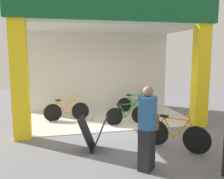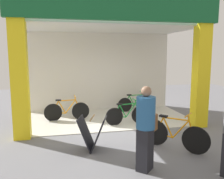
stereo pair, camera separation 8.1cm
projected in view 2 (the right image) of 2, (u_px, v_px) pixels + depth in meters
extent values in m
plane|color=slate|center=(117.00, 132.00, 7.05)|extent=(19.40, 19.40, 0.00)
cube|color=beige|center=(108.00, 118.00, 8.50)|extent=(5.70, 3.00, 0.02)
cube|color=silver|center=(100.00, 71.00, 9.72)|extent=(5.70, 0.12, 3.16)
cube|color=yellow|center=(20.00, 80.00, 6.28)|extent=(0.43, 0.36, 3.16)
cube|color=yellow|center=(201.00, 77.00, 7.37)|extent=(0.43, 0.36, 3.16)
cube|color=#14592D|center=(119.00, 6.00, 6.39)|extent=(5.90, 0.20, 0.78)
cube|color=silver|center=(107.00, 28.00, 8.05)|extent=(5.70, 3.00, 0.06)
cylinder|color=black|center=(125.00, 105.00, 9.40)|extent=(0.57, 0.06, 0.57)
cylinder|color=black|center=(146.00, 104.00, 9.62)|extent=(0.57, 0.06, 0.57)
cylinder|color=#198C33|center=(130.00, 105.00, 9.45)|extent=(0.38, 0.05, 0.07)
cylinder|color=#198C33|center=(132.00, 101.00, 9.45)|extent=(0.25, 0.04, 0.43)
cylinder|color=#198C33|center=(138.00, 100.00, 9.51)|extent=(0.35, 0.05, 0.45)
cylinder|color=#198C33|center=(136.00, 95.00, 9.45)|extent=(0.55, 0.06, 0.05)
cylinder|color=#198C33|center=(127.00, 100.00, 9.40)|extent=(0.19, 0.04, 0.38)
cylinder|color=#198C33|center=(144.00, 99.00, 9.57)|extent=(0.17, 0.04, 0.39)
cylinder|color=#198C33|center=(142.00, 93.00, 9.51)|extent=(0.05, 0.03, 0.12)
cylinder|color=#198C33|center=(142.00, 92.00, 9.50)|extent=(0.05, 0.40, 0.03)
cube|color=black|center=(129.00, 95.00, 9.38)|extent=(0.18, 0.09, 0.04)
cylinder|color=black|center=(114.00, 117.00, 7.62)|extent=(0.58, 0.10, 0.58)
cylinder|color=black|center=(140.00, 115.00, 7.89)|extent=(0.58, 0.10, 0.58)
cylinder|color=#198C33|center=(120.00, 117.00, 7.69)|extent=(0.39, 0.07, 0.07)
cylinder|color=#198C33|center=(123.00, 111.00, 7.69)|extent=(0.25, 0.06, 0.43)
cylinder|color=#198C33|center=(131.00, 110.00, 7.77)|extent=(0.36, 0.07, 0.45)
cylinder|color=#198C33|center=(128.00, 104.00, 7.70)|extent=(0.55, 0.09, 0.05)
cylinder|color=#198C33|center=(117.00, 111.00, 7.62)|extent=(0.19, 0.05, 0.39)
cylinder|color=#198C33|center=(137.00, 109.00, 7.84)|extent=(0.17, 0.05, 0.40)
cylinder|color=#198C33|center=(135.00, 102.00, 7.77)|extent=(0.05, 0.04, 0.12)
cylinder|color=#198C33|center=(135.00, 100.00, 7.76)|extent=(0.07, 0.40, 0.03)
cube|color=black|center=(120.00, 104.00, 7.62)|extent=(0.18, 0.10, 0.04)
cylinder|color=black|center=(53.00, 113.00, 8.11)|extent=(0.61, 0.06, 0.60)
cylinder|color=black|center=(81.00, 111.00, 8.34)|extent=(0.61, 0.06, 0.60)
cylinder|color=orange|center=(60.00, 113.00, 8.17)|extent=(0.41, 0.05, 0.08)
cylinder|color=orange|center=(62.00, 107.00, 8.16)|extent=(0.26, 0.04, 0.45)
cylinder|color=orange|center=(71.00, 106.00, 8.23)|extent=(0.37, 0.05, 0.47)
cylinder|color=orange|center=(67.00, 100.00, 8.17)|extent=(0.58, 0.05, 0.05)
cylinder|color=orange|center=(56.00, 107.00, 8.11)|extent=(0.20, 0.04, 0.41)
cylinder|color=orange|center=(78.00, 105.00, 8.29)|extent=(0.18, 0.04, 0.42)
cylinder|color=orange|center=(75.00, 98.00, 8.23)|extent=(0.05, 0.03, 0.13)
cylinder|color=orange|center=(75.00, 96.00, 8.22)|extent=(0.04, 0.42, 0.03)
cube|color=black|center=(58.00, 100.00, 8.10)|extent=(0.19, 0.10, 0.05)
cylinder|color=black|center=(155.00, 132.00, 6.00)|extent=(0.47, 0.50, 0.65)
cylinder|color=black|center=(196.00, 140.00, 5.44)|extent=(0.47, 0.50, 0.65)
cylinder|color=orange|center=(164.00, 135.00, 5.87)|extent=(0.32, 0.34, 0.08)
cylinder|color=orange|center=(168.00, 127.00, 5.79)|extent=(0.22, 0.23, 0.48)
cylinder|color=orange|center=(181.00, 129.00, 5.61)|extent=(0.30, 0.31, 0.51)
cylinder|color=orange|center=(176.00, 119.00, 5.65)|extent=(0.45, 0.48, 0.05)
cylinder|color=orange|center=(160.00, 125.00, 5.91)|extent=(0.17, 0.18, 0.43)
cylinder|color=orange|center=(192.00, 130.00, 5.46)|extent=(0.16, 0.17, 0.45)
cylinder|color=orange|center=(189.00, 118.00, 5.47)|extent=(0.06, 0.06, 0.13)
cylinder|color=orange|center=(188.00, 115.00, 5.47)|extent=(0.35, 0.33, 0.03)
cube|color=black|center=(163.00, 116.00, 5.82)|extent=(0.21, 0.21, 0.05)
cube|color=black|center=(86.00, 134.00, 5.69)|extent=(0.49, 0.62, 0.80)
cube|color=black|center=(99.00, 134.00, 5.66)|extent=(0.49, 0.62, 0.80)
cylinder|color=olive|center=(92.00, 118.00, 5.61)|extent=(0.20, 0.52, 0.03)
cube|color=black|center=(145.00, 149.00, 4.68)|extent=(0.40, 0.40, 0.85)
cylinder|color=#26598C|center=(146.00, 113.00, 4.57)|extent=(0.52, 0.52, 0.62)
sphere|color=#8C664C|center=(146.00, 91.00, 4.51)|extent=(0.20, 0.20, 0.20)
cube|color=brown|center=(152.00, 123.00, 4.89)|extent=(0.29, 0.29, 0.33)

